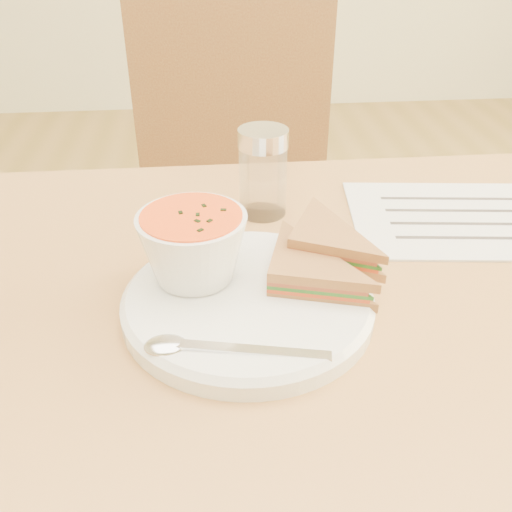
{
  "coord_description": "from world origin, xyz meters",
  "views": [
    {
      "loc": [
        -0.15,
        -0.47,
        1.1
      ],
      "look_at": [
        -0.11,
        0.0,
        0.8
      ],
      "focal_mm": 40.0,
      "sensor_mm": 36.0,
      "label": 1
    }
  ],
  "objects_px": {
    "chair_far": "(225,239)",
    "soup_bowl": "(193,250)",
    "condiment_shaker": "(263,173)",
    "dining_table": "(334,511)",
    "plate": "(248,303)"
  },
  "relations": [
    {
      "from": "dining_table",
      "to": "soup_bowl",
      "type": "distance_m",
      "value": 0.46
    },
    {
      "from": "soup_bowl",
      "to": "chair_far",
      "type": "bearing_deg",
      "value": 84.89
    },
    {
      "from": "dining_table",
      "to": "chair_far",
      "type": "xyz_separation_m",
      "value": [
        -0.12,
        0.57,
        0.11
      ]
    },
    {
      "from": "plate",
      "to": "soup_bowl",
      "type": "height_order",
      "value": "soup_bowl"
    },
    {
      "from": "dining_table",
      "to": "chair_far",
      "type": "relative_size",
      "value": 1.03
    },
    {
      "from": "chair_far",
      "to": "plate",
      "type": "bearing_deg",
      "value": 98.83
    },
    {
      "from": "soup_bowl",
      "to": "condiment_shaker",
      "type": "distance_m",
      "value": 0.19
    },
    {
      "from": "soup_bowl",
      "to": "condiment_shaker",
      "type": "xyz_separation_m",
      "value": [
        0.09,
        0.17,
        0.0
      ]
    },
    {
      "from": "soup_bowl",
      "to": "condiment_shaker",
      "type": "relative_size",
      "value": 0.96
    },
    {
      "from": "dining_table",
      "to": "chair_far",
      "type": "height_order",
      "value": "chair_far"
    },
    {
      "from": "chair_far",
      "to": "plate",
      "type": "relative_size",
      "value": 3.9
    },
    {
      "from": "dining_table",
      "to": "soup_bowl",
      "type": "xyz_separation_m",
      "value": [
        -0.17,
        0.02,
        0.43
      ]
    },
    {
      "from": "plate",
      "to": "soup_bowl",
      "type": "relative_size",
      "value": 2.3
    },
    {
      "from": "chair_far",
      "to": "soup_bowl",
      "type": "height_order",
      "value": "chair_far"
    },
    {
      "from": "dining_table",
      "to": "condiment_shaker",
      "type": "height_order",
      "value": "condiment_shaker"
    }
  ]
}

